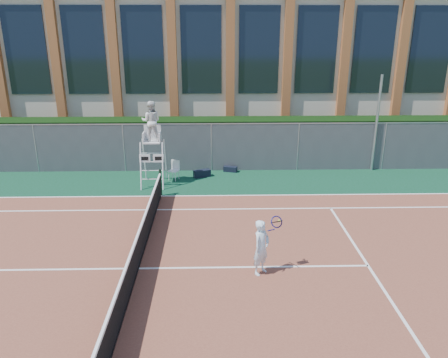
{
  "coord_description": "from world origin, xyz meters",
  "views": [
    {
      "loc": [
        2.12,
        -10.61,
        6.31
      ],
      "look_at": [
        2.44,
        3.0,
        1.59
      ],
      "focal_mm": 35.0,
      "sensor_mm": 36.0,
      "label": 1
    }
  ],
  "objects_px": {
    "steel_pole": "(377,124)",
    "tennis_player": "(262,247)",
    "plastic_chair": "(175,168)",
    "umpire_chair": "(151,124)"
  },
  "relations": [
    {
      "from": "steel_pole",
      "to": "tennis_player",
      "type": "relative_size",
      "value": 2.8
    },
    {
      "from": "steel_pole",
      "to": "plastic_chair",
      "type": "bearing_deg",
      "value": -172.97
    },
    {
      "from": "plastic_chair",
      "to": "steel_pole",
      "type": "bearing_deg",
      "value": 7.03
    },
    {
      "from": "umpire_chair",
      "to": "plastic_chair",
      "type": "height_order",
      "value": "umpire_chair"
    },
    {
      "from": "tennis_player",
      "to": "steel_pole",
      "type": "bearing_deg",
      "value": 55.7
    },
    {
      "from": "steel_pole",
      "to": "plastic_chair",
      "type": "distance_m",
      "value": 9.33
    },
    {
      "from": "umpire_chair",
      "to": "tennis_player",
      "type": "bearing_deg",
      "value": -62.63
    },
    {
      "from": "plastic_chair",
      "to": "tennis_player",
      "type": "distance_m",
      "value": 8.42
    },
    {
      "from": "plastic_chair",
      "to": "umpire_chair",
      "type": "bearing_deg",
      "value": -147.4
    },
    {
      "from": "umpire_chair",
      "to": "tennis_player",
      "type": "relative_size",
      "value": 2.28
    }
  ]
}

